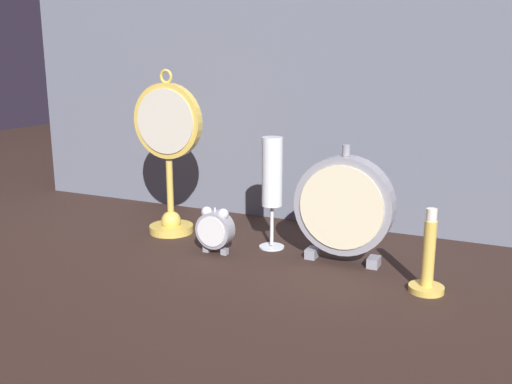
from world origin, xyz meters
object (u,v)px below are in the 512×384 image
Objects in this scene: champagne_flute at (272,179)px; brass_candlestick at (428,265)px; mantel_clock_silver at (344,206)px; pocket_watch_on_stand at (168,154)px; alarm_clock_twin_bell at (215,228)px.

champagne_flute is 1.59× the size of brass_candlestick.
mantel_clock_silver is at bearing -8.55° from champagne_flute.
mantel_clock_silver reaches higher than brass_candlestick.
champagne_flute is at bearing 171.45° from mantel_clock_silver.
champagne_flute is (0.24, -0.00, -0.03)m from pocket_watch_on_stand.
brass_candlestick is at bearing -2.85° from alarm_clock_twin_bell.
champagne_flute reaches higher than alarm_clock_twin_bell.
pocket_watch_on_stand is at bearing 179.54° from champagne_flute.
mantel_clock_silver is 1.58× the size of brass_candlestick.
champagne_flute reaches higher than brass_candlestick.
brass_candlestick is (0.16, -0.07, -0.06)m from mantel_clock_silver.
alarm_clock_twin_bell is 0.42× the size of mantel_clock_silver.
pocket_watch_on_stand is 2.49× the size of brass_candlestick.
pocket_watch_on_stand reaches higher than champagne_flute.
champagne_flute is (0.09, 0.08, 0.09)m from alarm_clock_twin_bell.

